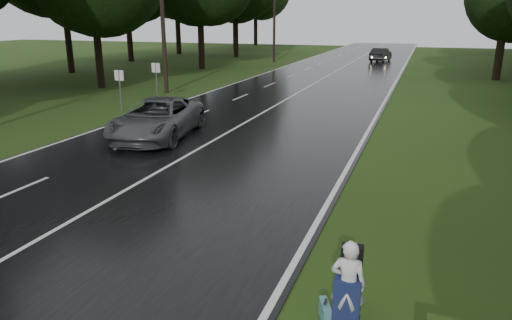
{
  "coord_description": "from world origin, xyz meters",
  "views": [
    {
      "loc": [
        7.98,
        -7.86,
        4.91
      ],
      "look_at": [
        3.76,
        3.99,
        1.1
      ],
      "focal_mm": 33.14,
      "sensor_mm": 36.0,
      "label": 1
    }
  ],
  "objects": [
    {
      "name": "tree_left_e",
      "position": [
        -12.98,
        34.99,
        0.0
      ],
      "size": [
        9.84,
        9.84,
        15.38
      ],
      "primitive_type": null,
      "color": "black",
      "rests_on": "ground"
    },
    {
      "name": "utility_pole_far",
      "position": [
        -8.5,
        44.43,
        0.0
      ],
      "size": [
        1.8,
        0.28,
        9.16
      ],
      "primitive_type": null,
      "color": "black",
      "rests_on": "ground"
    },
    {
      "name": "road",
      "position": [
        0.0,
        20.0,
        0.02
      ],
      "size": [
        12.0,
        140.0,
        0.04
      ],
      "primitive_type": "cube",
      "color": "black",
      "rests_on": "ground"
    },
    {
      "name": "lane_center",
      "position": [
        0.0,
        20.0,
        0.04
      ],
      "size": [
        0.12,
        140.0,
        0.01
      ],
      "primitive_type": "cube",
      "color": "silver",
      "rests_on": "road"
    },
    {
      "name": "far_car",
      "position": [
        2.89,
        49.19,
        0.79
      ],
      "size": [
        2.21,
        4.71,
        1.49
      ],
      "primitive_type": "imported",
      "rotation": [
        0.0,
        0.0,
        3.0
      ],
      "color": "black",
      "rests_on": "road"
    },
    {
      "name": "road_sign_b",
      "position": [
        -7.2,
        16.95,
        0.0
      ],
      "size": [
        0.55,
        0.1,
        2.31
      ],
      "primitive_type": null,
      "color": "white",
      "rests_on": "ground"
    },
    {
      "name": "road_sign_a",
      "position": [
        -7.2,
        13.28,
        0.0
      ],
      "size": [
        0.54,
        0.1,
        2.25
      ],
      "primitive_type": null,
      "color": "white",
      "rests_on": "ground"
    },
    {
      "name": "suitcase",
      "position": [
        6.78,
        -1.01,
        0.16
      ],
      "size": [
        0.3,
        0.48,
        0.33
      ],
      "primitive_type": "cube",
      "rotation": [
        0.0,
        0.0,
        0.39
      ],
      "color": "teal",
      "rests_on": "ground"
    },
    {
      "name": "ground",
      "position": [
        0.0,
        0.0,
        0.0
      ],
      "size": [
        160.0,
        160.0,
        0.0
      ],
      "primitive_type": "plane",
      "color": "#263F12",
      "rests_on": "ground"
    },
    {
      "name": "utility_pole_mid",
      "position": [
        -8.5,
        20.27,
        0.0
      ],
      "size": [
        1.8,
        0.28,
        10.64
      ],
      "primitive_type": null,
      "color": "black",
      "rests_on": "ground"
    },
    {
      "name": "grey_car",
      "position": [
        -2.45,
        9.05,
        0.85
      ],
      "size": [
        3.61,
        6.18,
        1.61
      ],
      "primitive_type": "imported",
      "rotation": [
        0.0,
        0.0,
        0.17
      ],
      "color": "#4C4D51",
      "rests_on": "road"
    },
    {
      "name": "hitchhiker",
      "position": [
        7.13,
        -1.04,
        0.72
      ],
      "size": [
        0.58,
        0.53,
        1.56
      ],
      "color": "silver",
      "rests_on": "ground"
    },
    {
      "name": "tree_left_d",
      "position": [
        -14.16,
        20.78,
        0.0
      ],
      "size": [
        8.93,
        8.93,
        13.96
      ],
      "primitive_type": null,
      "color": "black",
      "rests_on": "ground"
    },
    {
      "name": "tree_right_e",
      "position": [
        13.42,
        35.37,
        0.0
      ],
      "size": [
        7.44,
        7.44,
        11.63
      ],
      "primitive_type": null,
      "color": "black",
      "rests_on": "ground"
    },
    {
      "name": "tree_left_f",
      "position": [
        -15.28,
        49.76,
        0.0
      ],
      "size": [
        10.98,
        10.98,
        17.16
      ],
      "primitive_type": null,
      "color": "black",
      "rests_on": "ground"
    }
  ]
}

